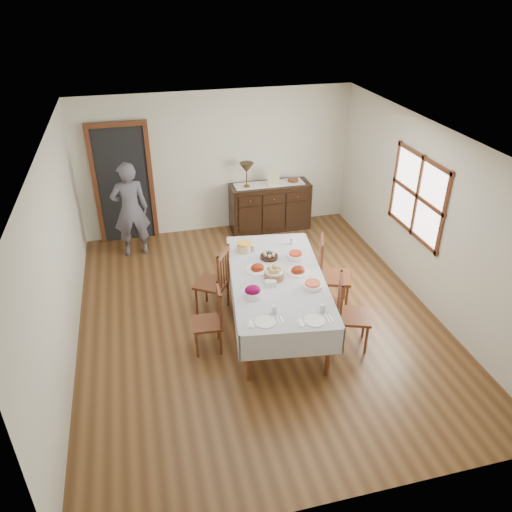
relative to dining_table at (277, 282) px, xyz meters
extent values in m
plane|color=brown|center=(-0.20, 0.28, -0.73)|extent=(6.00, 6.00, 0.00)
cube|color=silver|center=(-0.20, 0.28, 1.87)|extent=(5.00, 6.00, 0.02)
cube|color=silver|center=(-0.20, 3.28, 0.57)|extent=(5.00, 0.02, 2.60)
cube|color=silver|center=(-0.20, -2.72, 0.57)|extent=(5.00, 0.02, 2.60)
cube|color=silver|center=(-2.70, 0.28, 0.57)|extent=(0.02, 6.00, 2.60)
cube|color=silver|center=(2.30, 0.28, 0.57)|extent=(0.02, 6.00, 2.60)
cube|color=white|center=(2.29, 0.58, 0.77)|extent=(0.02, 1.30, 1.10)
cube|color=#5E2F1A|center=(2.28, 0.58, 0.77)|extent=(0.03, 1.46, 1.26)
cube|color=black|center=(-1.90, 3.24, 0.32)|extent=(0.90, 0.06, 2.10)
cube|color=#5E2F1A|center=(-1.90, 3.22, 0.32)|extent=(1.04, 0.08, 2.18)
cube|color=silver|center=(0.00, 0.00, 0.08)|extent=(1.50, 2.50, 0.04)
cylinder|color=#5E2F1A|center=(-0.62, -0.94, -0.35)|extent=(0.06, 0.06, 0.76)
cylinder|color=#5E2F1A|center=(0.34, -1.08, -0.35)|extent=(0.06, 0.06, 0.76)
cylinder|color=#5E2F1A|center=(-0.34, 1.08, -0.35)|extent=(0.06, 0.06, 0.76)
cylinder|color=#5E2F1A|center=(0.62, 0.94, -0.35)|extent=(0.06, 0.06, 0.76)
cube|color=silver|center=(-0.59, 0.08, -0.09)|extent=(0.35, 2.38, 0.36)
cube|color=silver|center=(0.59, -0.08, -0.09)|extent=(0.35, 2.38, 0.36)
cube|color=silver|center=(-0.17, -1.18, -0.09)|extent=(1.21, 0.19, 0.36)
cube|color=silver|center=(0.17, 1.18, -0.09)|extent=(1.21, 0.19, 0.36)
cube|color=#5E2F1A|center=(-1.00, -0.23, -0.32)|extent=(0.40, 0.40, 0.04)
cylinder|color=#5E2F1A|center=(-1.15, -0.07, -0.54)|extent=(0.03, 0.03, 0.39)
cylinder|color=#5E2F1A|center=(-1.16, -0.38, -0.54)|extent=(0.03, 0.03, 0.39)
cylinder|color=#5E2F1A|center=(-0.84, -0.09, -0.54)|extent=(0.03, 0.03, 0.39)
cylinder|color=#5E2F1A|center=(-0.86, -0.39, -0.54)|extent=(0.03, 0.03, 0.39)
cylinder|color=#5E2F1A|center=(-0.82, -0.08, -0.07)|extent=(0.04, 0.04, 0.50)
cylinder|color=#5E2F1A|center=(-0.84, -0.40, -0.07)|extent=(0.04, 0.04, 0.50)
cube|color=#5E2F1A|center=(-0.83, -0.24, 0.14)|extent=(0.06, 0.36, 0.07)
cylinder|color=#5E2F1A|center=(-0.83, -0.16, -0.09)|extent=(0.02, 0.02, 0.41)
cylinder|color=#5E2F1A|center=(-0.83, -0.24, -0.09)|extent=(0.02, 0.02, 0.41)
cylinder|color=#5E2F1A|center=(-0.84, -0.32, -0.09)|extent=(0.02, 0.02, 0.41)
cube|color=#5E2F1A|center=(-0.80, 0.60, -0.27)|extent=(0.59, 0.59, 0.04)
cylinder|color=#5E2F1A|center=(-0.85, 0.84, -0.51)|extent=(0.04, 0.04, 0.44)
cylinder|color=#5E2F1A|center=(-1.04, 0.55, -0.51)|extent=(0.04, 0.04, 0.44)
cylinder|color=#5E2F1A|center=(-0.56, 0.65, -0.51)|extent=(0.04, 0.04, 0.44)
cylinder|color=#5E2F1A|center=(-0.74, 0.36, -0.51)|extent=(0.04, 0.04, 0.44)
cylinder|color=#5E2F1A|center=(-0.53, 0.65, 0.02)|extent=(0.04, 0.04, 0.57)
cylinder|color=#5E2F1A|center=(-0.73, 0.34, 0.02)|extent=(0.04, 0.04, 0.57)
cube|color=#5E2F1A|center=(-0.63, 0.49, 0.26)|extent=(0.26, 0.37, 0.08)
cylinder|color=#5E2F1A|center=(-0.58, 0.57, 0.00)|extent=(0.02, 0.02, 0.47)
cylinder|color=#5E2F1A|center=(-0.63, 0.49, 0.00)|extent=(0.02, 0.02, 0.47)
cylinder|color=#5E2F1A|center=(-0.68, 0.42, 0.00)|extent=(0.02, 0.02, 0.47)
cube|color=#5E2F1A|center=(0.86, -0.62, -0.27)|extent=(0.55, 0.55, 0.04)
cylinder|color=#5E2F1A|center=(0.96, -0.84, -0.51)|extent=(0.04, 0.04, 0.44)
cylinder|color=#5E2F1A|center=(1.08, -0.51, -0.51)|extent=(0.04, 0.04, 0.44)
cylinder|color=#5E2F1A|center=(0.64, -0.72, -0.51)|extent=(0.04, 0.04, 0.44)
cylinder|color=#5E2F1A|center=(0.75, -0.40, -0.51)|extent=(0.04, 0.04, 0.44)
cylinder|color=#5E2F1A|center=(0.61, -0.72, 0.01)|extent=(0.04, 0.04, 0.57)
cylinder|color=#5E2F1A|center=(0.74, -0.38, 0.01)|extent=(0.04, 0.04, 0.57)
cube|color=#5E2F1A|center=(0.68, -0.55, 0.25)|extent=(0.18, 0.40, 0.08)
cylinder|color=#5E2F1A|center=(0.64, -0.64, -0.01)|extent=(0.02, 0.02, 0.47)
cylinder|color=#5E2F1A|center=(0.68, -0.55, -0.01)|extent=(0.02, 0.02, 0.47)
cylinder|color=#5E2F1A|center=(0.71, -0.47, -0.01)|extent=(0.02, 0.02, 0.47)
cube|color=#5E2F1A|center=(0.95, 0.28, -0.24)|extent=(0.59, 0.59, 0.04)
cylinder|color=#5E2F1A|center=(1.06, 0.04, -0.49)|extent=(0.04, 0.04, 0.47)
cylinder|color=#5E2F1A|center=(1.19, 0.40, -0.49)|extent=(0.04, 0.04, 0.47)
cylinder|color=#5E2F1A|center=(0.71, 0.17, -0.49)|extent=(0.04, 0.04, 0.47)
cylinder|color=#5E2F1A|center=(0.83, 0.52, -0.49)|extent=(0.04, 0.04, 0.47)
cylinder|color=#5E2F1A|center=(0.69, 0.17, 0.07)|extent=(0.04, 0.04, 0.61)
cylinder|color=#5E2F1A|center=(0.82, 0.54, 0.07)|extent=(0.04, 0.04, 0.61)
cube|color=#5E2F1A|center=(0.75, 0.35, 0.33)|extent=(0.19, 0.43, 0.09)
cylinder|color=#5E2F1A|center=(0.72, 0.26, 0.05)|extent=(0.02, 0.02, 0.50)
cylinder|color=#5E2F1A|center=(0.75, 0.35, 0.05)|extent=(0.02, 0.02, 0.50)
cylinder|color=#5E2F1A|center=(0.78, 0.44, 0.05)|extent=(0.02, 0.02, 0.50)
cube|color=black|center=(0.74, 3.00, -0.28)|extent=(1.50, 0.50, 0.90)
cube|color=black|center=(0.29, 2.74, -0.01)|extent=(0.42, 0.02, 0.18)
sphere|color=brown|center=(0.29, 2.72, -0.01)|extent=(0.03, 0.03, 0.03)
cube|color=black|center=(0.74, 2.74, -0.01)|extent=(0.42, 0.02, 0.18)
sphere|color=brown|center=(0.74, 2.72, -0.01)|extent=(0.03, 0.03, 0.03)
cube|color=black|center=(1.19, 2.74, -0.01)|extent=(0.42, 0.02, 0.18)
sphere|color=brown|center=(1.19, 2.72, -0.01)|extent=(0.03, 0.03, 0.03)
imported|color=#585662|center=(-1.83, 2.61, 0.17)|extent=(0.59, 0.41, 1.79)
cylinder|color=#8C603D|center=(-0.06, -0.04, 0.14)|extent=(0.26, 0.26, 0.10)
cylinder|color=white|center=(-0.06, -0.04, 0.20)|extent=(0.24, 0.24, 0.02)
sphere|color=tan|center=(0.01, -0.04, 0.23)|extent=(0.08, 0.08, 0.08)
sphere|color=tan|center=(-0.04, 0.02, 0.23)|extent=(0.08, 0.08, 0.08)
sphere|color=tan|center=(-0.11, 0.00, 0.23)|extent=(0.08, 0.08, 0.08)
sphere|color=tan|center=(-0.11, -0.08, 0.23)|extent=(0.08, 0.08, 0.08)
sphere|color=tan|center=(-0.04, -0.10, 0.23)|extent=(0.08, 0.08, 0.08)
cylinder|color=black|center=(0.02, 0.49, 0.12)|extent=(0.25, 0.25, 0.05)
ellipsoid|color=pink|center=(0.09, 0.49, 0.17)|extent=(0.05, 0.05, 0.06)
ellipsoid|color=#69DBFF|center=(0.06, 0.55, 0.17)|extent=(0.05, 0.05, 0.06)
ellipsoid|color=#85E282|center=(0.01, 0.56, 0.17)|extent=(0.05, 0.05, 0.06)
ellipsoid|color=#FFD04A|center=(-0.04, 0.52, 0.17)|extent=(0.05, 0.05, 0.06)
ellipsoid|color=#AF82CD|center=(-0.04, 0.46, 0.17)|extent=(0.05, 0.05, 0.06)
ellipsoid|color=#E1BE6C|center=(0.01, 0.42, 0.17)|extent=(0.05, 0.05, 0.06)
ellipsoid|color=pink|center=(0.06, 0.44, 0.17)|extent=(0.05, 0.05, 0.06)
cylinder|color=white|center=(-0.22, 0.22, 0.10)|extent=(0.32, 0.32, 0.02)
ellipsoid|color=maroon|center=(-0.22, 0.22, 0.13)|extent=(0.19, 0.16, 0.11)
cylinder|color=white|center=(0.29, 0.02, 0.10)|extent=(0.30, 0.30, 0.01)
ellipsoid|color=maroon|center=(0.29, 0.02, 0.13)|extent=(0.19, 0.16, 0.11)
cylinder|color=white|center=(-0.43, -0.37, 0.13)|extent=(0.23, 0.23, 0.07)
ellipsoid|color=maroon|center=(-0.43, -0.37, 0.19)|extent=(0.20, 0.17, 0.11)
cylinder|color=white|center=(0.38, 0.41, 0.13)|extent=(0.24, 0.24, 0.06)
cylinder|color=red|center=(0.38, 0.41, 0.17)|extent=(0.18, 0.18, 0.03)
cylinder|color=#D4B589|center=(-0.27, 0.78, 0.14)|extent=(0.22, 0.22, 0.10)
cylinder|color=#FCB136|center=(-0.27, 0.78, 0.21)|extent=(0.20, 0.20, 0.04)
cylinder|color=white|center=(0.36, -0.36, 0.12)|extent=(0.26, 0.26, 0.05)
cylinder|color=#E05E33|center=(0.36, -0.36, 0.16)|extent=(0.20, 0.20, 0.02)
cube|color=white|center=(-0.15, -0.19, 0.13)|extent=(0.15, 0.11, 0.07)
cylinder|color=white|center=(-0.42, -0.92, 0.10)|extent=(0.25, 0.25, 0.01)
cube|color=white|center=(-0.59, -0.92, 0.10)|extent=(0.10, 0.13, 0.01)
cube|color=silver|center=(-0.59, -0.92, 0.10)|extent=(0.04, 0.16, 0.01)
cube|color=silver|center=(-0.26, -0.92, 0.10)|extent=(0.04, 0.18, 0.01)
cube|color=silver|center=(-0.22, -0.92, 0.10)|extent=(0.04, 0.14, 0.01)
cylinder|color=silver|center=(-0.27, -0.77, 0.15)|extent=(0.07, 0.07, 0.10)
cylinder|color=white|center=(0.15, -1.04, 0.10)|extent=(0.25, 0.25, 0.01)
cube|color=white|center=(-0.02, -1.04, 0.10)|extent=(0.10, 0.13, 0.01)
cube|color=silver|center=(-0.02, -1.04, 0.10)|extent=(0.04, 0.16, 0.01)
cube|color=silver|center=(0.31, -1.04, 0.10)|extent=(0.04, 0.18, 0.01)
cube|color=silver|center=(0.35, -1.04, 0.10)|extent=(0.04, 0.14, 0.01)
cylinder|color=silver|center=(0.30, -0.89, 0.15)|extent=(0.07, 0.07, 0.10)
cylinder|color=silver|center=(-0.14, 0.74, 0.14)|extent=(0.06, 0.06, 0.10)
cylinder|color=silver|center=(0.46, 0.81, 0.15)|extent=(0.07, 0.07, 0.11)
cube|color=white|center=(0.72, 3.02, 0.18)|extent=(1.30, 0.35, 0.01)
cylinder|color=brown|center=(0.28, 2.98, 0.19)|extent=(0.12, 0.12, 0.03)
cylinder|color=brown|center=(0.28, 2.98, 0.33)|extent=(0.02, 0.02, 0.25)
cone|color=#413321|center=(0.28, 2.98, 0.54)|extent=(0.26, 0.26, 0.18)
cube|color=beige|center=(0.77, 2.94, 0.31)|extent=(0.22, 0.08, 0.28)
cylinder|color=#5E2F1A|center=(1.19, 3.03, 0.20)|extent=(0.20, 0.20, 0.06)
camera|label=1|loc=(-1.64, -5.37, 3.62)|focal=35.00mm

